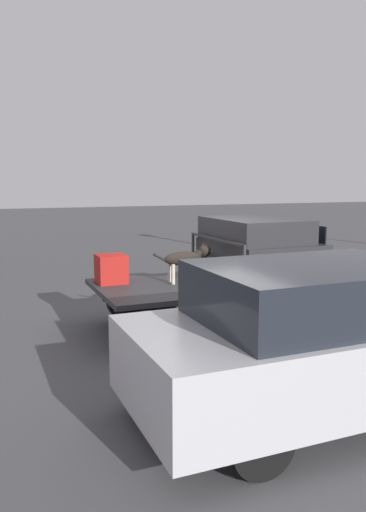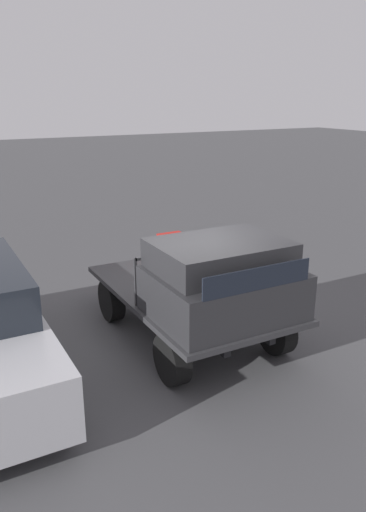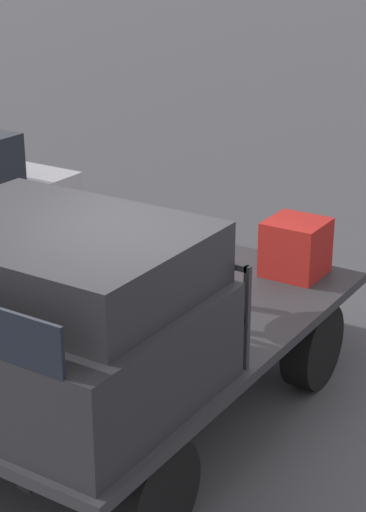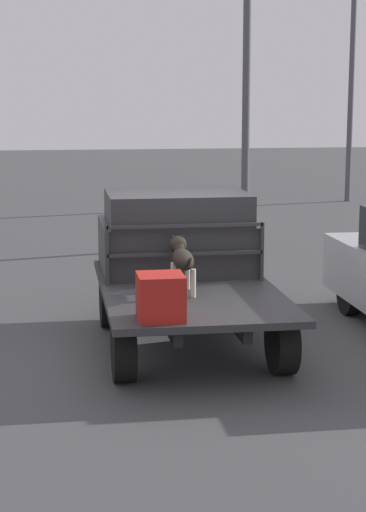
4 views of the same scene
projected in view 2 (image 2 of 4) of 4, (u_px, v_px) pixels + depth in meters
name	position (u px, v px, depth m)	size (l,w,h in m)	color
ground_plane	(188.00, 334.00, 8.14)	(80.00, 80.00, 0.00)	#474749
flatbed_truck	(188.00, 302.00, 7.97)	(3.69, 2.08, 0.77)	black
truck_cab	(222.00, 280.00, 6.93)	(1.57, 1.96, 1.04)	#28282B
truck_headboard	(193.00, 264.00, 7.62)	(0.04, 1.96, 0.73)	#2D2D30
dog	(186.00, 260.00, 8.08)	(1.07, 0.23, 0.65)	beige
cargo_crate	(173.00, 247.00, 9.33)	(0.47, 0.47, 0.47)	#AD1E19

